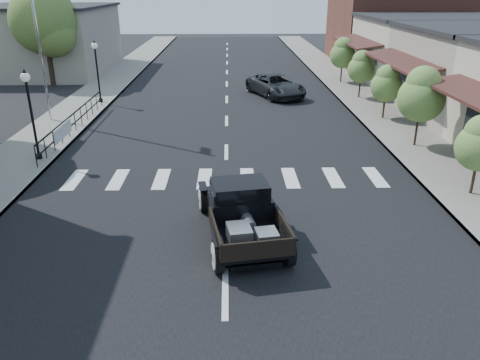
{
  "coord_description": "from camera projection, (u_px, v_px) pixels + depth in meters",
  "views": [
    {
      "loc": [
        0.12,
        -12.06,
        6.67
      ],
      "look_at": [
        0.46,
        1.5,
        1.0
      ],
      "focal_mm": 35.0,
      "sensor_mm": 36.0,
      "label": 1
    }
  ],
  "objects": [
    {
      "name": "small_tree_c",
      "position": [
        386.0,
        93.0,
        24.32
      ],
      "size": [
        1.61,
        1.61,
        2.68
      ],
      "primitive_type": null,
      "color": "#567937",
      "rests_on": "sidewalk_right"
    },
    {
      "name": "road_markings",
      "position": [
        226.0,
        132.0,
        22.92
      ],
      "size": [
        12.0,
        60.0,
        0.06
      ],
      "primitive_type": null,
      "color": "silver",
      "rests_on": "ground"
    },
    {
      "name": "storefront_far",
      "position": [
        436.0,
        52.0,
        33.46
      ],
      "size": [
        10.0,
        9.0,
        4.5
      ],
      "primitive_type": "cube",
      "color": "#BEB5A1",
      "rests_on": "ground"
    },
    {
      "name": "small_tree_a",
      "position": [
        478.0,
        157.0,
        15.35
      ],
      "size": [
        1.57,
        1.57,
        2.61
      ],
      "primitive_type": null,
      "color": "#567937",
      "rests_on": "sidewalk_right"
    },
    {
      "name": "low_building_left",
      "position": [
        43.0,
        40.0,
        38.22
      ],
      "size": [
        10.0,
        12.0,
        5.0
      ],
      "primitive_type": "cube",
      "color": "#9C9483",
      "rests_on": "ground"
    },
    {
      "name": "hotrod_pickup",
      "position": [
        241.0,
        211.0,
        13.11
      ],
      "size": [
        2.95,
        5.03,
        1.64
      ],
      "primitive_type": null,
      "rotation": [
        0.0,
        0.0,
        0.16
      ],
      "color": "black",
      "rests_on": "ground"
    },
    {
      "name": "ground",
      "position": [
        226.0,
        231.0,
        13.69
      ],
      "size": [
        120.0,
        120.0,
        0.0
      ],
      "primitive_type": "plane",
      "color": "black",
      "rests_on": "ground"
    },
    {
      "name": "lamp_post_b",
      "position": [
        32.0,
        116.0,
        18.31
      ],
      "size": [
        0.36,
        0.36,
        3.59
      ],
      "primitive_type": null,
      "color": "black",
      "rests_on": "sidewalk_left"
    },
    {
      "name": "lamp_post_c",
      "position": [
        97.0,
        72.0,
        27.53
      ],
      "size": [
        0.36,
        0.36,
        3.59
      ],
      "primitive_type": null,
      "color": "black",
      "rests_on": "sidewalk_left"
    },
    {
      "name": "flagpole",
      "position": [
        33.0,
        7.0,
        22.35
      ],
      "size": [
        0.12,
        0.12,
        11.12
      ],
      "primitive_type": "cylinder",
      "color": "silver",
      "rests_on": "sidewalk_left"
    },
    {
      "name": "big_tree_far",
      "position": [
        46.0,
        37.0,
        32.41
      ],
      "size": [
        4.57,
        4.57,
        6.72
      ],
      "primitive_type": null,
      "color": "#4D662B",
      "rests_on": "ground"
    },
    {
      "name": "banner",
      "position": [
        64.0,
        137.0,
        20.74
      ],
      "size": [
        0.04,
        2.2,
        0.6
      ],
      "primitive_type": null,
      "color": "silver",
      "rests_on": "sidewalk_left"
    },
    {
      "name": "sidewalk_left",
      "position": [
        81.0,
        107.0,
        27.31
      ],
      "size": [
        3.0,
        80.0,
        0.15
      ],
      "primitive_type": "cube",
      "color": "gray",
      "rests_on": "ground"
    },
    {
      "name": "railing",
      "position": [
        75.0,
        120.0,
        22.5
      ],
      "size": [
        0.08,
        10.0,
        1.0
      ],
      "primitive_type": null,
      "color": "black",
      "rests_on": "sidewalk_left"
    },
    {
      "name": "small_tree_b",
      "position": [
        420.0,
        108.0,
        19.99
      ],
      "size": [
        1.99,
        1.99,
        3.31
      ],
      "primitive_type": null,
      "color": "#567937",
      "rests_on": "sidewalk_right"
    },
    {
      "name": "small_tree_d",
      "position": [
        361.0,
        75.0,
        28.84
      ],
      "size": [
        1.67,
        1.67,
        2.78
      ],
      "primitive_type": null,
      "color": "#567937",
      "rests_on": "sidewalk_right"
    },
    {
      "name": "small_tree_e",
      "position": [
        342.0,
        61.0,
        33.5
      ],
      "size": [
        1.81,
        1.81,
        3.01
      ],
      "primitive_type": null,
      "color": "#567937",
      "rests_on": "sidewalk_right"
    },
    {
      "name": "second_car",
      "position": [
        276.0,
        86.0,
        30.01
      ],
      "size": [
        4.02,
        5.49,
        1.39
      ],
      "primitive_type": "imported",
      "rotation": [
        0.0,
        0.0,
        0.39
      ],
      "color": "black",
      "rests_on": "ground"
    },
    {
      "name": "road",
      "position": [
        227.0,
        107.0,
        27.53
      ],
      "size": [
        14.0,
        80.0,
        0.02
      ],
      "primitive_type": "cube",
      "color": "black",
      "rests_on": "ground"
    },
    {
      "name": "far_building_right",
      "position": [
        398.0,
        23.0,
        42.21
      ],
      "size": [
        11.0,
        10.0,
        7.0
      ],
      "primitive_type": "cube",
      "color": "brown",
      "rests_on": "ground"
    },
    {
      "name": "sidewalk_right",
      "position": [
        370.0,
        105.0,
        27.69
      ],
      "size": [
        3.0,
        80.0,
        0.15
      ],
      "primitive_type": "cube",
      "color": "gray",
      "rests_on": "ground"
    }
  ]
}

